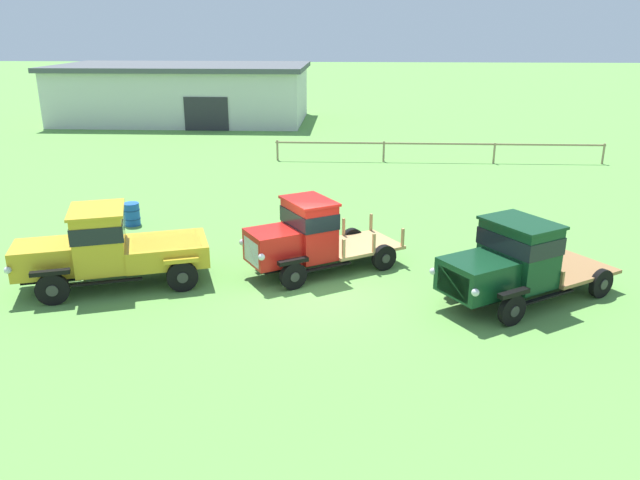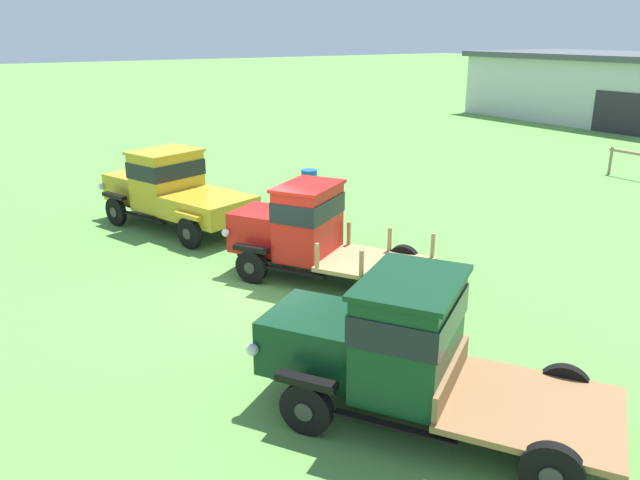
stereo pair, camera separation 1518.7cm
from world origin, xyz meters
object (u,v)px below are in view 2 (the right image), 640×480
(vintage_truck_midrow_center, at_px, (396,344))
(farm_shed, at_px, (625,88))
(vintage_truck_second_in_line, at_px, (304,229))
(vintage_truck_foreground_near, at_px, (173,189))
(oil_drum_beside_row, at_px, (309,181))

(vintage_truck_midrow_center, bearing_deg, farm_shed, 117.72)
(vintage_truck_second_in_line, relative_size, vintage_truck_midrow_center, 0.91)
(vintage_truck_midrow_center, bearing_deg, vintage_truck_foreground_near, 176.90)
(vintage_truck_second_in_line, distance_m, oil_drum_beside_row, 8.35)
(vintage_truck_foreground_near, distance_m, oil_drum_beside_row, 5.95)
(vintage_truck_foreground_near, distance_m, vintage_truck_second_in_line, 5.76)
(farm_shed, distance_m, oil_drum_beside_row, 28.04)
(farm_shed, relative_size, vintage_truck_foreground_near, 3.39)
(vintage_truck_foreground_near, bearing_deg, farm_shed, 100.93)
(farm_shed, xyz_separation_m, vintage_truck_foreground_near, (6.43, -33.27, -1.03))
(vintage_truck_midrow_center, relative_size, oil_drum_beside_row, 6.51)
(vintage_truck_foreground_near, xyz_separation_m, vintage_truck_second_in_line, (5.62, 1.24, -0.00))
(vintage_truck_foreground_near, xyz_separation_m, vintage_truck_midrow_center, (11.38, -0.62, 0.01))
(vintage_truck_midrow_center, bearing_deg, vintage_truck_second_in_line, 162.12)
(vintage_truck_foreground_near, relative_size, vintage_truck_second_in_line, 1.12)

